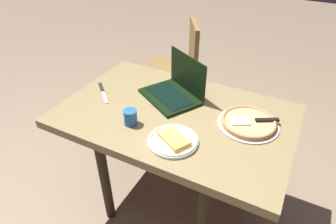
{
  "coord_description": "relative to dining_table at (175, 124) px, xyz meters",
  "views": [
    {
      "loc": [
        0.57,
        -1.18,
        1.66
      ],
      "look_at": [
        -0.01,
        -0.07,
        0.77
      ],
      "focal_mm": 31.17,
      "sensor_mm": 36.0,
      "label": 1
    }
  ],
  "objects": [
    {
      "name": "ground_plane",
      "position": [
        0.0,
        0.0,
        -0.65
      ],
      "size": [
        12.0,
        12.0,
        0.0
      ],
      "primitive_type": "plane",
      "color": "#836D56"
    },
    {
      "name": "dining_table",
      "position": [
        0.0,
        0.0,
        0.0
      ],
      "size": [
        1.26,
        0.82,
        0.73
      ],
      "color": "olive",
      "rests_on": "ground_plane"
    },
    {
      "name": "laptop",
      "position": [
        -0.08,
        0.15,
        0.13
      ],
      "size": [
        0.41,
        0.38,
        0.24
      ],
      "color": "black",
      "rests_on": "dining_table"
    },
    {
      "name": "pizza_plate",
      "position": [
        0.1,
        -0.23,
        0.09
      ],
      "size": [
        0.24,
        0.24,
        0.04
      ],
      "color": "white",
      "rests_on": "dining_table"
    },
    {
      "name": "pizza_tray",
      "position": [
        0.38,
        0.08,
        0.1
      ],
      "size": [
        0.32,
        0.32,
        0.03
      ],
      "color": "#AAA29F",
      "rests_on": "dining_table"
    },
    {
      "name": "table_knife",
      "position": [
        -0.5,
        -0.0,
        0.08
      ],
      "size": [
        0.19,
        0.18,
        0.01
      ],
      "color": "#BABABE",
      "rests_on": "dining_table"
    },
    {
      "name": "drink_cup",
      "position": [
        -0.16,
        -0.2,
        0.12
      ],
      "size": [
        0.07,
        0.07,
        0.08
      ],
      "color": "#235EAB",
      "rests_on": "dining_table"
    },
    {
      "name": "chair_near",
      "position": [
        -0.44,
        0.98,
        -0.14
      ],
      "size": [
        0.57,
        0.57,
        0.88
      ],
      "color": "brown",
      "rests_on": "ground_plane"
    }
  ]
}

